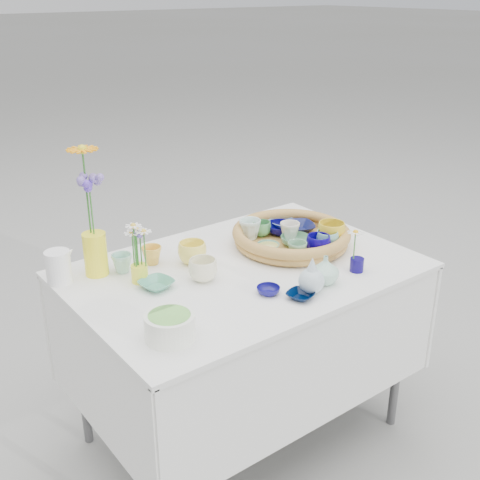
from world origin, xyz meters
TOP-DOWN VIEW (x-y plane):
  - ground at (0.00, 0.00)m, footprint 80.00×80.00m
  - display_table at (0.00, 0.00)m, footprint 1.26×0.86m
  - wicker_tray at (0.28, 0.05)m, footprint 0.47×0.47m
  - tray_ceramic_0 at (0.30, 0.14)m, footprint 0.17×0.17m
  - tray_ceramic_1 at (0.38, 0.11)m, footprint 0.18×0.18m
  - tray_ceramic_2 at (0.39, -0.06)m, footprint 0.12×0.12m
  - tray_ceramic_3 at (0.27, 0.01)m, footprint 0.12×0.12m
  - tray_ceramic_4 at (0.18, -0.09)m, footprint 0.08×0.08m
  - tray_ceramic_5 at (0.15, 0.04)m, footprint 0.11×0.11m
  - tray_ceramic_6 at (0.16, 0.17)m, footprint 0.09×0.09m
  - tray_ceramic_7 at (0.28, 0.06)m, footprint 0.09×0.09m
  - tray_ceramic_8 at (0.36, 0.19)m, footprint 0.12×0.12m
  - tray_ceramic_9 at (0.28, -0.10)m, footprint 0.11×0.11m
  - tray_ceramic_10 at (0.14, 0.03)m, footprint 0.09×0.09m
  - tray_ceramic_11 at (0.35, -0.09)m, footprint 0.10×0.10m
  - tray_ceramic_12 at (0.22, 0.17)m, footprint 0.09×0.09m
  - loose_ceramic_0 at (-0.25, 0.23)m, footprint 0.10×0.10m
  - loose_ceramic_1 at (-0.13, 0.15)m, footprint 0.13×0.13m
  - loose_ceramic_2 at (-0.34, 0.05)m, footprint 0.13×0.13m
  - loose_ceramic_3 at (-0.18, 0.01)m, footprint 0.10×0.10m
  - loose_ceramic_4 at (-0.06, -0.21)m, footprint 0.09×0.09m
  - loose_ceramic_5 at (-0.37, 0.24)m, footprint 0.08×0.08m
  - loose_ceramic_6 at (0.01, -0.30)m, footprint 0.11×0.11m
  - fluted_bowl at (-0.47, -0.25)m, footprint 0.20×0.20m
  - bud_vase_paleblue at (0.07, -0.30)m, footprint 0.10×0.10m
  - bud_vase_seafoam at (0.15, -0.27)m, footprint 0.10×0.10m
  - bud_vase_cobalt at (0.31, -0.27)m, footprint 0.07×0.07m
  - single_daisy at (0.30, -0.27)m, footprint 0.09×0.09m
  - tall_vase_yellow at (-0.46, 0.28)m, footprint 0.09×0.09m
  - gerbera at (-0.46, 0.29)m, footprint 0.15×0.15m
  - hydrangea at (-0.45, 0.27)m, footprint 0.09×0.09m
  - white_pitcher at (-0.59, 0.30)m, footprint 0.13×0.10m
  - daisy_cup at (-0.36, 0.13)m, footprint 0.08×0.08m
  - daisy_posy at (-0.35, 0.12)m, footprint 0.10×0.10m

SIDE VIEW (x-z plane):
  - ground at x=0.00m, z-range 0.00..0.00m
  - display_table at x=0.00m, z-range -0.38..0.38m
  - loose_ceramic_6 at x=0.01m, z-range 0.77..0.79m
  - loose_ceramic_4 at x=-0.06m, z-range 0.77..0.79m
  - loose_ceramic_2 at x=-0.34m, z-range 0.77..0.79m
  - bud_vase_cobalt at x=0.31m, z-range 0.77..0.82m
  - tray_ceramic_10 at x=0.14m, z-range 0.78..0.81m
  - tray_ceramic_8 at x=0.36m, z-range 0.78..0.81m
  - tray_ceramic_5 at x=0.15m, z-range 0.78..0.81m
  - daisy_cup at x=-0.36m, z-range 0.77..0.83m
  - tray_ceramic_1 at x=0.38m, z-range 0.78..0.82m
  - loose_ceramic_5 at x=-0.37m, z-range 0.77..0.83m
  - loose_ceramic_0 at x=-0.25m, z-range 0.76..0.84m
  - tray_ceramic_3 at x=0.27m, z-range 0.78..0.82m
  - tray_ceramic_0 at x=0.30m, z-range 0.78..0.82m
  - wicker_tray at x=0.28m, z-range 0.77..0.84m
  - fluted_bowl at x=-0.47m, z-range 0.77..0.84m
  - loose_ceramic_3 at x=-0.18m, z-range 0.77..0.85m
  - loose_ceramic_1 at x=-0.13m, z-range 0.77..0.85m
  - tray_ceramic_12 at x=0.22m, z-range 0.78..0.84m
  - bud_vase_seafoam at x=0.15m, z-range 0.77..0.87m
  - tray_ceramic_4 at x=0.18m, z-range 0.78..0.85m
  - tray_ceramic_11 at x=0.35m, z-range 0.78..0.85m
  - tray_ceramic_9 at x=0.28m, z-range 0.78..0.86m
  - tray_ceramic_7 at x=0.28m, z-range 0.78..0.86m
  - white_pitcher at x=-0.59m, z-range 0.77..0.88m
  - tray_ceramic_6 at x=0.16m, z-range 0.78..0.87m
  - tray_ceramic_2 at x=0.39m, z-range 0.78..0.87m
  - bud_vase_paleblue at x=0.07m, z-range 0.77..0.90m
  - tall_vase_yellow at x=-0.46m, z-range 0.77..0.92m
  - single_daisy at x=0.30m, z-range 0.81..0.93m
  - daisy_posy at x=-0.35m, z-range 0.83..1.00m
  - hydrangea at x=-0.45m, z-range 0.89..1.14m
  - gerbera at x=-0.46m, z-range 0.91..1.24m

